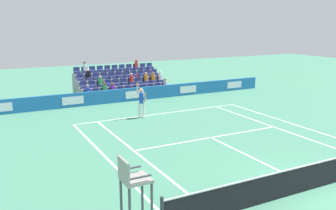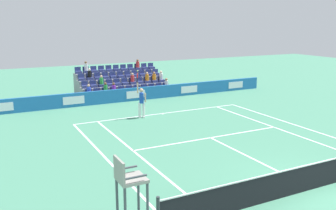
% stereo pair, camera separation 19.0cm
% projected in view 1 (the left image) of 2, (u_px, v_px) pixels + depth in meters
% --- Properties ---
extents(ground_plane, '(80.00, 80.00, 0.00)m').
position_uv_depth(ground_plane, '(315.00, 188.00, 12.74)').
color(ground_plane, '#47896B').
extents(line_baseline, '(10.97, 0.10, 0.01)m').
position_uv_depth(line_baseline, '(161.00, 114.00, 23.01)').
color(line_baseline, white).
rests_on(line_baseline, ground).
extents(line_service, '(8.23, 0.10, 0.01)m').
position_uv_depth(line_service, '(211.00, 138.00, 18.27)').
color(line_service, white).
rests_on(line_service, ground).
extents(line_centre_service, '(0.10, 6.40, 0.01)m').
position_uv_depth(line_centre_service, '(254.00, 158.00, 15.50)').
color(line_centre_service, white).
rests_on(line_centre_service, ground).
extents(line_singles_sideline_left, '(0.10, 11.89, 0.01)m').
position_uv_depth(line_singles_sideline_left, '(138.00, 154.00, 16.02)').
color(line_singles_sideline_left, white).
rests_on(line_singles_sideline_left, ground).
extents(line_singles_sideline_right, '(0.10, 11.89, 0.01)m').
position_uv_depth(line_singles_sideline_right, '(280.00, 129.00, 19.73)').
color(line_singles_sideline_right, white).
rests_on(line_singles_sideline_right, ground).
extents(line_doubles_sideline_left, '(0.10, 11.89, 0.01)m').
position_uv_depth(line_doubles_sideline_left, '(108.00, 159.00, 15.40)').
color(line_doubles_sideline_left, white).
rests_on(line_doubles_sideline_left, ground).
extents(line_doubles_sideline_right, '(0.10, 11.89, 0.01)m').
position_uv_depth(line_doubles_sideline_right, '(298.00, 126.00, 20.35)').
color(line_doubles_sideline_right, white).
rests_on(line_doubles_sideline_right, ground).
extents(line_centre_mark, '(0.10, 0.20, 0.01)m').
position_uv_depth(line_centre_mark, '(162.00, 114.00, 22.92)').
color(line_centre_mark, white).
rests_on(line_centre_mark, ground).
extents(sponsor_barrier, '(22.34, 0.22, 0.94)m').
position_uv_depth(sponsor_barrier, '(134.00, 94.00, 26.68)').
color(sponsor_barrier, '#1E66AD').
rests_on(sponsor_barrier, ground).
extents(tennis_net, '(11.97, 0.10, 1.07)m').
position_uv_depth(tennis_net, '(316.00, 175.00, 12.63)').
color(tennis_net, '#33383D').
rests_on(tennis_net, ground).
extents(tennis_player, '(0.51, 0.42, 2.85)m').
position_uv_depth(tennis_player, '(141.00, 101.00, 21.84)').
color(tennis_player, white).
rests_on(tennis_player, ground).
extents(umpire_chair, '(0.70, 0.70, 2.34)m').
position_uv_depth(umpire_chair, '(133.00, 188.00, 9.32)').
color(umpire_chair, '#474C54').
rests_on(umpire_chair, ground).
extents(stadium_stand, '(6.82, 3.80, 2.61)m').
position_uv_depth(stadium_stand, '(120.00, 85.00, 29.16)').
color(stadium_stand, gray).
rests_on(stadium_stand, ground).
extents(loose_tennis_ball, '(0.07, 0.07, 0.07)m').
position_uv_depth(loose_tennis_ball, '(269.00, 182.00, 13.15)').
color(loose_tennis_ball, '#D1E533').
rests_on(loose_tennis_ball, ground).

